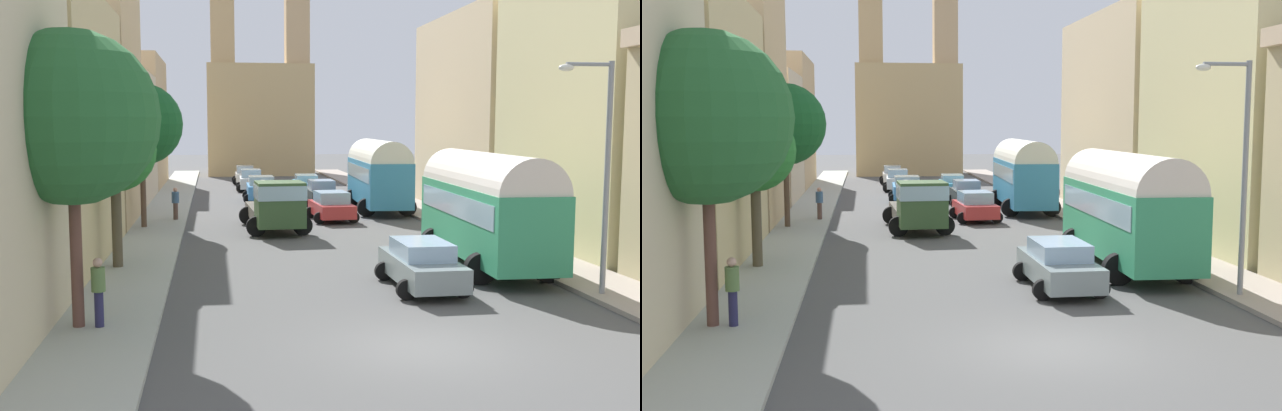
{
  "view_description": "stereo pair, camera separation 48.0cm",
  "coord_description": "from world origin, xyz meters",
  "views": [
    {
      "loc": [
        -4.62,
        -15.85,
        5.05
      ],
      "look_at": [
        0.0,
        16.16,
        1.46
      ],
      "focal_mm": 41.79,
      "sensor_mm": 36.0,
      "label": 1
    },
    {
      "loc": [
        -4.15,
        -15.92,
        5.05
      ],
      "look_at": [
        0.0,
        16.16,
        1.46
      ],
      "focal_mm": 41.79,
      "sensor_mm": 36.0,
      "label": 2
    }
  ],
  "objects": [
    {
      "name": "car_2",
      "position": [
        -1.99,
        46.15,
        0.76
      ],
      "size": [
        2.15,
        3.84,
        1.52
      ],
      "color": "silver",
      "rests_on": "ground"
    },
    {
      "name": "building_right_2",
      "position": [
        10.67,
        24.94,
        5.56
      ],
      "size": [
        4.35,
        13.24,
        11.11
      ],
      "color": "beige",
      "rests_on": "ground"
    },
    {
      "name": "sidewalk_right",
      "position": [
        7.25,
        27.0,
        0.07
      ],
      "size": [
        2.5,
        70.0,
        0.14
      ],
      "primitive_type": "cube",
      "color": "#A29489",
      "rests_on": "ground"
    },
    {
      "name": "car_0",
      "position": [
        -1.56,
        31.93,
        0.82
      ],
      "size": [
        2.4,
        3.93,
        1.65
      ],
      "color": "#4087CC",
      "rests_on": "ground"
    },
    {
      "name": "building_left_1",
      "position": [
        -10.86,
        12.04,
        4.81
      ],
      "size": [
        4.71,
        11.4,
        9.62
      ],
      "color": "#D2BC88",
      "rests_on": "ground"
    },
    {
      "name": "building_right_1",
      "position": [
        11.32,
        12.43,
        6.13
      ],
      "size": [
        6.2,
        10.42,
        12.21
      ],
      "color": "beige",
      "rests_on": "ground"
    },
    {
      "name": "ground_plane",
      "position": [
        0.0,
        27.0,
        0.0
      ],
      "size": [
        154.0,
        154.0,
        0.0
      ],
      "primitive_type": "plane",
      "color": "#4F4F4F"
    },
    {
      "name": "distant_church",
      "position": [
        0.0,
        57.44,
        6.32
      ],
      "size": [
        10.11,
        6.43,
        19.06
      ],
      "color": "tan",
      "rests_on": "ground"
    },
    {
      "name": "pedestrian_1",
      "position": [
        -7.4,
        2.32,
        1.06
      ],
      "size": [
        0.47,
        0.47,
        1.83
      ],
      "color": "#28274D",
      "rests_on": "ground"
    },
    {
      "name": "car_1",
      "position": [
        -1.83,
        39.49,
        0.81
      ],
      "size": [
        2.28,
        3.67,
        1.63
      ],
      "color": "silver",
      "rests_on": "ground"
    },
    {
      "name": "cargo_truck_0",
      "position": [
        -1.75,
        18.45,
        1.3
      ],
      "size": [
        3.17,
        6.85,
        2.45
      ],
      "color": "#34502B",
      "rests_on": "ground"
    },
    {
      "name": "parked_bus_0",
      "position": [
        4.82,
        8.9,
        2.24
      ],
      "size": [
        3.36,
        8.93,
        4.04
      ],
      "color": "#329263",
      "rests_on": "ground"
    },
    {
      "name": "streetlamp_near",
      "position": [
        6.29,
        3.91,
        4.01
      ],
      "size": [
        1.65,
        0.28,
        6.78
      ],
      "color": "gray",
      "rests_on": "ground"
    },
    {
      "name": "car_4",
      "position": [
        1.44,
        22.01,
        0.76
      ],
      "size": [
        2.5,
        3.94,
        1.52
      ],
      "color": "#BA2E2E",
      "rests_on": "ground"
    },
    {
      "name": "pedestrian_0",
      "position": [
        -6.54,
        22.54,
        1.01
      ],
      "size": [
        0.44,
        0.44,
        1.78
      ],
      "color": "brown",
      "rests_on": "ground"
    },
    {
      "name": "parked_bus_1",
      "position": [
        4.79,
        25.91,
        2.26
      ],
      "size": [
        3.47,
        8.71,
        4.08
      ],
      "color": "teal",
      "rests_on": "ground"
    },
    {
      "name": "sidewalk_left",
      "position": [
        -7.25,
        27.0,
        0.07
      ],
      "size": [
        2.5,
        70.0,
        0.14
      ],
      "primitive_type": "cube",
      "color": "#A8ADA3",
      "rests_on": "ground"
    },
    {
      "name": "roadside_tree_2",
      "position": [
        -7.9,
        20.02,
        4.98
      ],
      "size": [
        3.85,
        3.85,
        6.92
      ],
      "color": "brown",
      "rests_on": "ground"
    },
    {
      "name": "car_5",
      "position": [
        1.89,
        28.75,
        0.8
      ],
      "size": [
        2.26,
        3.72,
        1.6
      ],
      "color": "#272D2A",
      "rests_on": "ground"
    },
    {
      "name": "building_left_4",
      "position": [
        -11.13,
        44.62,
        5.06
      ],
      "size": [
        5.27,
        12.44,
        10.13
      ],
      "color": "tan",
      "rests_on": "ground"
    },
    {
      "name": "roadside_tree_0",
      "position": [
        -7.9,
        2.42,
        5.17
      ],
      "size": [
        4.17,
        4.17,
        7.27
      ],
      "color": "brown",
      "rests_on": "ground"
    },
    {
      "name": "building_left_2",
      "position": [
        -11.03,
        22.83,
        6.08
      ],
      "size": [
        5.06,
        9.15,
        12.16
      ],
      "color": "tan",
      "rests_on": "ground"
    },
    {
      "name": "car_6",
      "position": [
        1.73,
        34.92,
        0.77
      ],
      "size": [
        2.36,
        4.46,
        1.51
      ],
      "color": "#4097BE",
      "rests_on": "ground"
    },
    {
      "name": "roadside_tree_1",
      "position": [
        -7.9,
        10.06,
        4.09
      ],
      "size": [
        2.81,
        2.81,
        5.53
      ],
      "color": "brown",
      "rests_on": "ground"
    },
    {
      "name": "car_3",
      "position": [
        1.65,
        5.84,
        0.75
      ],
      "size": [
        2.32,
        4.39,
        1.48
      ],
      "color": "gray",
      "rests_on": "ground"
    },
    {
      "name": "building_left_3",
      "position": [
        -10.71,
        33.24,
        4.12
      ],
      "size": [
        4.42,
        9.87,
        8.25
      ],
      "color": "beige",
      "rests_on": "ground"
    }
  ]
}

